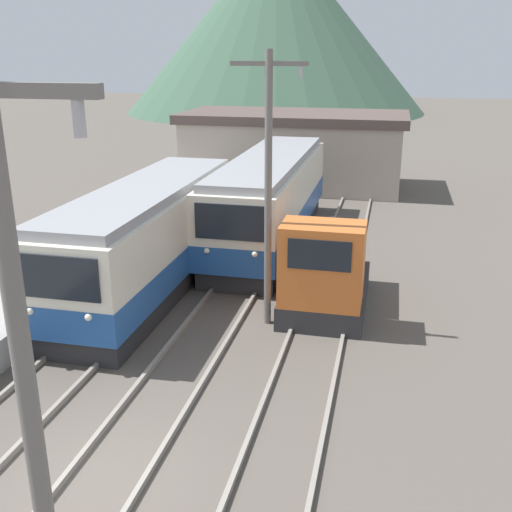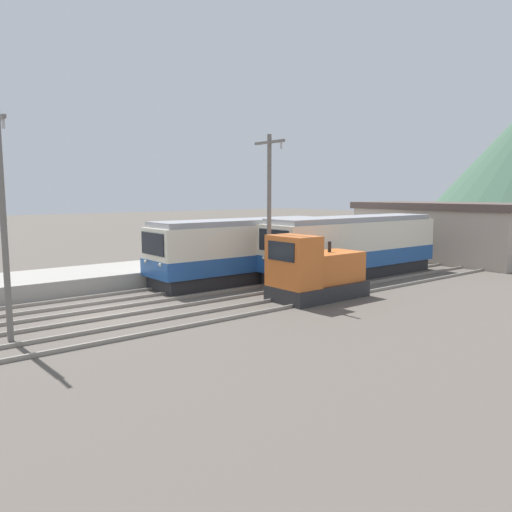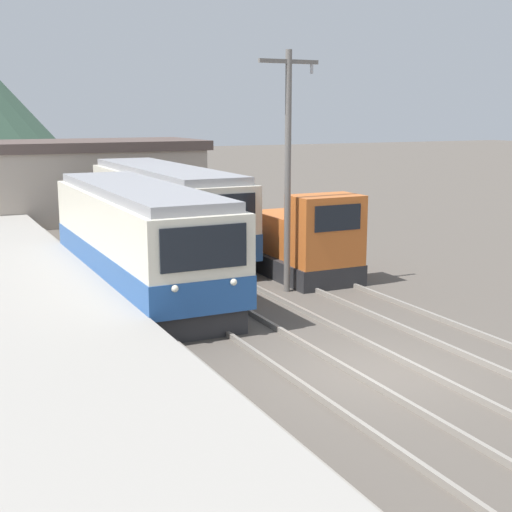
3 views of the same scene
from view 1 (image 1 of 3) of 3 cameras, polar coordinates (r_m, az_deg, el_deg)
ground_plane at (r=12.02m, az=-15.14°, el=-19.93°), size 200.00×200.00×0.00m
track_center at (r=11.90m, az=-14.26°, el=-19.88°), size 1.54×60.00×0.14m
track_right at (r=11.07m, az=0.94°, el=-22.65°), size 1.54×60.00×0.14m
commuter_train_left at (r=19.61m, az=-10.20°, el=1.37°), size 2.84×11.13×3.43m
commuter_train_center at (r=24.18m, az=1.32°, el=5.09°), size 2.84×12.21×3.52m
shunting_locomotive at (r=18.05m, az=6.73°, el=-1.35°), size 2.40×4.61×3.00m
catenary_mast_near at (r=6.29m, az=-20.56°, el=-14.61°), size 2.00×0.20×7.48m
catenary_mast_mid at (r=16.08m, az=1.20°, el=6.88°), size 2.00×0.20×7.48m
station_building at (r=34.96m, az=3.65°, el=10.14°), size 12.60×6.30×4.16m
mountain_backdrop at (r=81.66m, az=1.71°, el=21.75°), size 38.02×38.02×24.68m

